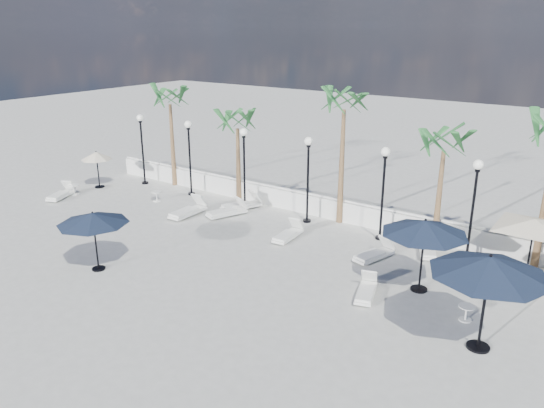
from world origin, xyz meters
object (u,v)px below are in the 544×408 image
Objects in this scene: lounger_3 at (288,234)px; lounger_4 at (241,204)px; lounger_0 at (61,194)px; parasol_navy_left at (93,219)px; lounger_6 at (374,254)px; parasol_navy_right at (490,266)px; lounger_7 at (366,291)px; parasol_cream_small at (96,156)px; lounger_5 at (427,248)px; parasol_cream_sq_a at (535,219)px; lounger_2 at (188,210)px; parasol_navy_mid at (425,228)px; lounger_1 at (227,211)px.

lounger_4 is (-3.85, 1.81, 0.03)m from lounger_3.
parasol_navy_left reaches higher than lounger_0.
lounger_6 is 0.76× the size of parasol_navy_left.
lounger_4 is at bearing 156.65° from parasol_navy_right.
parasol_cream_small is at bearing 153.33° from lounger_7.
lounger_7 is 0.55× the size of parasol_navy_right.
parasol_navy_left is (-7.76, -6.48, 1.72)m from lounger_6.
lounger_0 reaches higher than lounger_5.
lounger_2 is at bearing -171.22° from parasol_cream_sq_a.
lounger_4 is at bearing -176.11° from lounger_6.
parasol_navy_mid is at bearing -131.48° from parasol_cream_sq_a.
lounger_4 is 9.03m from lounger_5.
lounger_1 is 0.72× the size of parasol_navy_mid.
lounger_0 reaches higher than lounger_7.
lounger_3 reaches higher than lounger_7.
lounger_7 is at bearing -119.02° from lounger_5.
lounger_3 is 0.57× the size of parasol_navy_right.
parasol_navy_left is (-8.77, -3.67, 1.74)m from lounger_7.
parasol_navy_right is (2.51, -2.31, 0.24)m from parasol_navy_mid.
lounger_2 is at bearing 166.85° from parasol_navy_right.
lounger_5 is 17.73m from parasol_cream_small.
lounger_1 is at bearing 165.39° from lounger_3.
parasol_navy_right is at bearing 2.70° from lounger_1.
parasol_navy_left is (-4.02, -6.29, 1.72)m from lounger_3.
lounger_3 is 0.94× the size of lounger_6.
lounger_5 is 4.01m from parasol_cream_sq_a.
lounger_4 is (1.46, 2.11, -0.01)m from lounger_2.
lounger_0 is 16.32m from lounger_6.
lounger_4 is at bearing 54.26° from lounger_2.
lounger_6 is 0.94× the size of parasol_cream_small.
parasol_cream_small is (-20.92, 3.80, -0.73)m from parasol_navy_right.
parasol_navy_mid is at bearing 10.61° from lounger_1.
parasol_navy_right is (12.31, -4.22, 2.21)m from lounger_1.
lounger_0 is at bearing -90.19° from parasol_cream_small.
lounger_5 is at bearing 67.32° from lounger_7.
lounger_5 is at bearing 104.78° from parasol_navy_mid.
lounger_0 is 21.10m from parasol_navy_right.
lounger_6 is (-1.44, -1.65, 0.01)m from lounger_5.
lounger_2 is 0.99× the size of lounger_4.
parasol_navy_mid reaches higher than lounger_0.
lounger_4 reaches higher than lounger_1.
lounger_7 is at bearing -24.69° from lounger_0.
lounger_7 is at bearing -54.37° from lounger_6.
lounger_2 is 9.06m from lounger_6.
lounger_0 is 0.94× the size of lounger_1.
parasol_cream_small is at bearing 174.32° from lounger_2.
lounger_6 is (7.55, -0.51, -0.01)m from lounger_1.
parasol_cream_small is at bearing 161.67° from lounger_5.
parasol_cream_sq_a reaches higher than lounger_2.
lounger_7 is (8.55, -3.32, -0.04)m from lounger_1.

